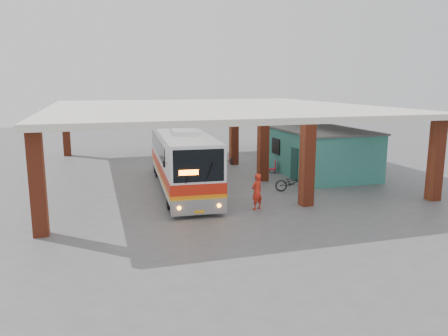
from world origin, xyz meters
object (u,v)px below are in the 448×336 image
at_px(motorcycle, 293,183).
at_px(red_chair, 274,167).
at_px(coach_bus, 181,158).
at_px(pedestrian, 257,192).

distance_m(motorcycle, red_chair, 5.42).
xyz_separation_m(coach_bus, red_chair, (7.07, 2.69, -1.42)).
bearing_deg(coach_bus, red_chair, 24.55).
distance_m(coach_bus, red_chair, 7.69).
bearing_deg(pedestrian, coach_bus, -88.81).
relative_size(coach_bus, pedestrian, 7.00).
relative_size(pedestrian, red_chair, 2.14).
height_order(motorcycle, red_chair, motorcycle).
bearing_deg(motorcycle, pedestrian, 151.29).
xyz_separation_m(motorcycle, red_chair, (1.10, 5.30, -0.13)).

